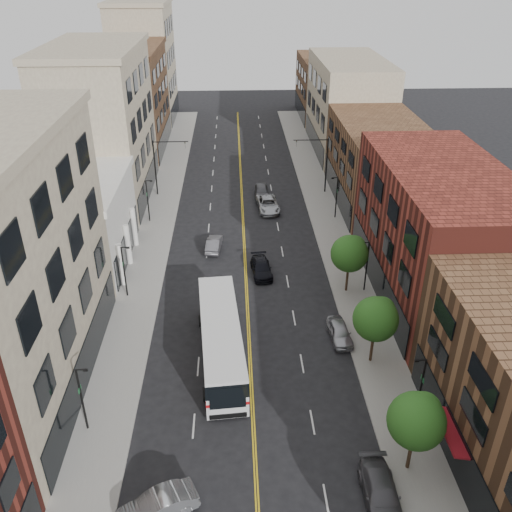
{
  "coord_description": "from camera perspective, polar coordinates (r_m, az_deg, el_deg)",
  "views": [
    {
      "loc": [
        -0.93,
        -18.23,
        27.65
      ],
      "look_at": [
        0.79,
        22.22,
        5.0
      ],
      "focal_mm": 38.0,
      "sensor_mm": 36.0,
      "label": 1
    }
  ],
  "objects": [
    {
      "name": "sidewalk_left",
      "position": [
        60.63,
        -10.77,
        1.62
      ],
      "size": [
        4.0,
        110.0,
        0.15
      ],
      "primitive_type": "cube",
      "color": "gray",
      "rests_on": "ground"
    },
    {
      "name": "sidewalk_right",
      "position": [
        60.93,
        8.17,
        2.0
      ],
      "size": [
        4.0,
        110.0,
        0.15
      ],
      "primitive_type": "cube",
      "color": "gray",
      "rests_on": "ground"
    },
    {
      "name": "bldg_l_white",
      "position": [
        56.93,
        -18.62,
        3.06
      ],
      "size": [
        10.0,
        14.0,
        8.0
      ],
      "primitive_type": "cube",
      "color": "silver",
      "rests_on": "ground"
    },
    {
      "name": "bldg_l_far_a",
      "position": [
        70.65,
        -15.9,
        12.84
      ],
      "size": [
        10.0,
        20.0,
        18.0
      ],
      "primitive_type": "cube",
      "color": "gray",
      "rests_on": "ground"
    },
    {
      "name": "bldg_l_far_b",
      "position": [
        90.0,
        -13.15,
        15.56
      ],
      "size": [
        10.0,
        20.0,
        15.0
      ],
      "primitive_type": "cube",
      "color": "brown",
      "rests_on": "ground"
    },
    {
      "name": "bldg_l_far_c",
      "position": [
        106.93,
        -11.71,
        19.17
      ],
      "size": [
        10.0,
        16.0,
        20.0
      ],
      "primitive_type": "cube",
      "color": "gray",
      "rests_on": "ground"
    },
    {
      "name": "bldg_r_mid",
      "position": [
        50.73,
        18.54,
        2.35
      ],
      "size": [
        10.0,
        22.0,
        12.0
      ],
      "primitive_type": "cube",
      "color": "#5A1F17",
      "rests_on": "ground"
    },
    {
      "name": "bldg_r_far_a",
      "position": [
        69.51,
        12.83,
        9.48
      ],
      "size": [
        10.0,
        20.0,
        10.0
      ],
      "primitive_type": "cube",
      "color": "brown",
      "rests_on": "ground"
    },
    {
      "name": "bldg_r_far_b",
      "position": [
        88.56,
        9.66,
        15.35
      ],
      "size": [
        10.0,
        22.0,
        14.0
      ],
      "primitive_type": "cube",
      "color": "gray",
      "rests_on": "ground"
    },
    {
      "name": "bldg_r_far_c",
      "position": [
        108.05,
        7.5,
        17.17
      ],
      "size": [
        10.0,
        18.0,
        11.0
      ],
      "primitive_type": "cube",
      "color": "brown",
      "rests_on": "ground"
    },
    {
      "name": "tree_r_1",
      "position": [
        34.01,
        16.65,
        -16.1
      ],
      "size": [
        3.4,
        3.4,
        5.59
      ],
      "color": "black",
      "rests_on": "sidewalk_right"
    },
    {
      "name": "tree_r_2",
      "position": [
        41.27,
        12.59,
        -6.34
      ],
      "size": [
        3.4,
        3.4,
        5.59
      ],
      "color": "black",
      "rests_on": "sidewalk_right"
    },
    {
      "name": "tree_r_3",
      "position": [
        49.49,
        9.9,
        0.37
      ],
      "size": [
        3.4,
        3.4,
        5.59
      ],
      "color": "black",
      "rests_on": "sidewalk_right"
    },
    {
      "name": "lamp_l_1",
      "position": [
        37.38,
        -17.85,
        -13.85
      ],
      "size": [
        0.81,
        0.55,
        5.05
      ],
      "color": "black",
      "rests_on": "sidewalk_left"
    },
    {
      "name": "lamp_l_2",
      "position": [
        49.93,
        -13.68,
        -1.31
      ],
      "size": [
        0.81,
        0.55,
        5.05
      ],
      "color": "black",
      "rests_on": "sidewalk_left"
    },
    {
      "name": "lamp_l_3",
      "position": [
        64.03,
        -11.31,
        5.97
      ],
      "size": [
        0.81,
        0.55,
        5.05
      ],
      "color": "black",
      "rests_on": "sidewalk_left"
    },
    {
      "name": "lamp_r_1",
      "position": [
        37.92,
        16.92,
        -12.94
      ],
      "size": [
        0.81,
        0.55,
        5.05
      ],
      "color": "black",
      "rests_on": "sidewalk_right"
    },
    {
      "name": "lamp_r_2",
      "position": [
        50.33,
        11.55,
        -0.78
      ],
      "size": [
        0.81,
        0.55,
        5.05
      ],
      "color": "black",
      "rests_on": "sidewalk_right"
    },
    {
      "name": "lamp_r_3",
      "position": [
        64.35,
        8.45,
        6.35
      ],
      "size": [
        0.81,
        0.55,
        5.05
      ],
      "color": "black",
      "rests_on": "sidewalk_right"
    },
    {
      "name": "signal_mast_left",
      "position": [
        70.73,
        -10.04,
        9.8
      ],
      "size": [
        4.49,
        0.18,
        7.2
      ],
      "color": "black",
      "rests_on": "sidewalk_left"
    },
    {
      "name": "signal_mast_right",
      "position": [
        71.0,
        6.88,
        10.11
      ],
      "size": [
        4.49,
        0.18,
        7.2
      ],
      "color": "black",
      "rests_on": "sidewalk_right"
    },
    {
      "name": "city_bus",
      "position": [
        41.94,
        -3.72,
        -8.57
      ],
      "size": [
        4.01,
        13.49,
        3.42
      ],
      "rotation": [
        0.0,
        0.0,
        0.08
      ],
      "color": "silver",
      "rests_on": "ground"
    },
    {
      "name": "car_angle_b",
      "position": [
        33.66,
        -10.35,
        -24.51
      ],
      "size": [
        4.81,
        3.39,
        1.51
      ],
      "primitive_type": "imported",
      "rotation": [
        0.0,
        0.0,
        -1.13
      ],
      "color": "#A9ADB1",
      "rests_on": "ground"
    },
    {
      "name": "car_parked_mid",
      "position": [
        34.5,
        13.02,
        -23.17
      ],
      "size": [
        2.01,
        4.91,
        1.42
      ],
      "primitive_type": "imported",
      "rotation": [
        0.0,
        0.0,
        -0.0
      ],
      "color": "#4A4A4F",
      "rests_on": "ground"
    },
    {
      "name": "car_parked_far",
      "position": [
        45.07,
        8.8,
        -7.92
      ],
      "size": [
        1.89,
        4.12,
        1.37
      ],
      "primitive_type": "imported",
      "rotation": [
        0.0,
        0.0,
        0.07
      ],
      "color": "#A9AAB0",
      "rests_on": "ground"
    },
    {
      "name": "car_lane_behind",
      "position": [
        57.78,
        -4.45,
        1.3
      ],
      "size": [
        1.83,
        4.18,
        1.34
      ],
      "primitive_type": "imported",
      "rotation": [
        0.0,
        0.0,
        3.04
      ],
      "color": "#56565B",
      "rests_on": "ground"
    },
    {
      "name": "car_lane_a",
      "position": [
        53.18,
        0.57,
        -1.27
      ],
      "size": [
        2.26,
        4.7,
        1.32
      ],
      "primitive_type": "imported",
      "rotation": [
        0.0,
        0.0,
        0.09
      ],
      "color": "black",
      "rests_on": "ground"
    },
    {
      "name": "car_lane_b",
      "position": [
        66.76,
        1.27,
        5.47
      ],
      "size": [
        2.95,
        5.68,
        1.53
      ],
      "primitive_type": "imported",
      "rotation": [
        0.0,
        0.0,
        0.08
      ],
      "color": "#B1B4B9",
      "rests_on": "ground"
    },
    {
      "name": "car_lane_c",
      "position": [
        70.58,
        0.59,
        6.83
      ],
      "size": [
        1.88,
        4.49,
        1.52
      ],
      "primitive_type": "imported",
      "rotation": [
        0.0,
        0.0,
        -0.02
      ],
      "color": "#515257",
      "rests_on": "ground"
    }
  ]
}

